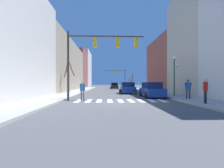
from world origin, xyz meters
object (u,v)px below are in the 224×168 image
object	(u,v)px
traffic_signal_far	(119,74)
car_parked_left_far	(127,88)
car_parked_right_near	(152,90)
pedestrian_waiting_at_curb	(149,86)
street_tree_right_mid	(132,81)
traffic_signal_near	(97,49)
pedestrian_on_left_sidewalk	(188,87)
street_tree_right_near	(68,77)
pedestrian_near_right_corner	(205,88)
pedestrian_crossing_street	(82,89)
car_driving_toward_lane	(114,86)
street_lamp_right_corner	(174,67)

from	to	relation	value
traffic_signal_far	car_parked_left_far	bearing A→B (deg)	-91.75
traffic_signal_far	car_parked_left_far	size ratio (longest dim) A/B	1.50
car_parked_left_far	car_parked_right_near	world-z (taller)	car_parked_left_far
pedestrian_waiting_at_curb	street_tree_right_mid	world-z (taller)	street_tree_right_mid
traffic_signal_near	street_tree_right_mid	bearing A→B (deg)	76.73
pedestrian_on_left_sidewalk	street_tree_right_near	xyz separation A→B (m)	(-12.56, 10.58, 1.21)
pedestrian_on_left_sidewalk	street_tree_right_near	world-z (taller)	street_tree_right_near
pedestrian_near_right_corner	street_tree_right_mid	bearing A→B (deg)	-162.34
pedestrian_crossing_street	pedestrian_near_right_corner	distance (m)	9.50
pedestrian_near_right_corner	pedestrian_waiting_at_curb	bearing A→B (deg)	-164.03
traffic_signal_far	car_driving_toward_lane	bearing A→B (deg)	-101.74
traffic_signal_near	street_tree_right_mid	world-z (taller)	traffic_signal_near
pedestrian_crossing_street	traffic_signal_far	bearing A→B (deg)	-55.48
car_driving_toward_lane	car_parked_right_near	size ratio (longest dim) A/B	0.95
pedestrian_waiting_at_curb	street_tree_right_near	bearing A→B (deg)	-51.45
street_lamp_right_corner	street_tree_right_near	distance (m)	14.52
traffic_signal_near	street_tree_right_near	distance (m)	11.22
car_driving_toward_lane	traffic_signal_far	bearing A→B (deg)	-11.74
car_parked_right_near	pedestrian_on_left_sidewalk	distance (m)	4.35
car_driving_toward_lane	pedestrian_on_left_sidewalk	distance (m)	31.12
pedestrian_near_right_corner	street_tree_right_mid	xyz separation A→B (m)	(0.26, 36.88, 0.78)
street_lamp_right_corner	pedestrian_on_left_sidewalk	distance (m)	4.49
car_driving_toward_lane	pedestrian_on_left_sidewalk	xyz separation A→B (m)	(5.05, -30.71, 0.40)
car_parked_left_far	street_tree_right_mid	size ratio (longest dim) A/B	0.98
pedestrian_waiting_at_curb	pedestrian_crossing_street	distance (m)	17.73
car_parked_left_far	car_driving_toward_lane	world-z (taller)	car_parked_left_far
traffic_signal_near	pedestrian_on_left_sidewalk	bearing A→B (deg)	-4.47
car_driving_toward_lane	street_lamp_right_corner	bearing A→B (deg)	-168.60
street_tree_right_near	street_lamp_right_corner	bearing A→B (deg)	-27.12
traffic_signal_near	street_lamp_right_corner	xyz separation A→B (m)	(8.20, 3.35, -1.28)
pedestrian_on_left_sidewalk	car_driving_toward_lane	bearing A→B (deg)	-93.71
car_parked_left_far	pedestrian_waiting_at_curb	size ratio (longest dim) A/B	2.68
traffic_signal_far	pedestrian_on_left_sidewalk	world-z (taller)	traffic_signal_far
pedestrian_on_left_sidewalk	street_tree_right_mid	world-z (taller)	street_tree_right_mid
car_parked_right_near	pedestrian_near_right_corner	distance (m)	7.19
traffic_signal_near	traffic_signal_far	size ratio (longest dim) A/B	1.07
traffic_signal_near	pedestrian_near_right_corner	xyz separation A→B (m)	(7.53, -3.81, -3.32)
traffic_signal_far	car_parked_right_near	world-z (taller)	traffic_signal_far
pedestrian_on_left_sidewalk	street_tree_right_near	size ratio (longest dim) A/B	0.33
car_driving_toward_lane	pedestrian_waiting_at_curb	xyz separation A→B (m)	(5.41, -15.26, 0.33)
car_parked_left_far	pedestrian_near_right_corner	world-z (taller)	pedestrian_near_right_corner
traffic_signal_near	street_tree_right_mid	xyz separation A→B (m)	(7.80, 33.07, -2.55)
car_driving_toward_lane	pedestrian_on_left_sidewalk	size ratio (longest dim) A/B	2.55
traffic_signal_far	traffic_signal_near	bearing A→B (deg)	-96.87
traffic_signal_far	car_driving_toward_lane	world-z (taller)	traffic_signal_far
traffic_signal_far	car_parked_left_far	xyz separation A→B (m)	(-0.91, -29.79, -3.43)
pedestrian_on_left_sidewalk	pedestrian_near_right_corner	size ratio (longest dim) A/B	0.98
car_parked_right_near	car_parked_left_far	bearing A→B (deg)	15.74
traffic_signal_near	street_tree_right_near	size ratio (longest dim) A/B	1.34
car_parked_left_far	street_lamp_right_corner	bearing A→B (deg)	-145.20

